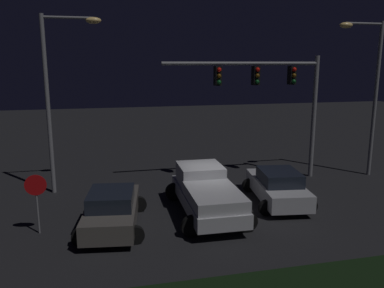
{
  "coord_description": "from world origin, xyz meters",
  "views": [
    {
      "loc": [
        -4.52,
        -15.27,
        6.12
      ],
      "look_at": [
        -0.47,
        1.99,
        2.43
      ],
      "focal_mm": 36.48,
      "sensor_mm": 36.0,
      "label": 1
    }
  ],
  "objects": [
    {
      "name": "traffic_signal_gantry",
      "position": [
        4.13,
        3.41,
        4.9
      ],
      "size": [
        8.32,
        0.56,
        6.5
      ],
      "color": "slate",
      "rests_on": "ground_plane"
    },
    {
      "name": "ground_plane",
      "position": [
        0.0,
        0.0,
        0.0
      ],
      "size": [
        80.0,
        80.0,
        0.0
      ],
      "primitive_type": "plane",
      "color": "black"
    },
    {
      "name": "stop_sign",
      "position": [
        -6.92,
        -1.02,
        1.56
      ],
      "size": [
        0.76,
        0.08,
        2.23
      ],
      "color": "slate",
      "rests_on": "ground_plane"
    },
    {
      "name": "pickup_truck",
      "position": [
        -0.46,
        -0.48,
        1.0
      ],
      "size": [
        2.94,
        5.44,
        1.8
      ],
      "rotation": [
        0.0,
        0.0,
        1.55
      ],
      "color": "#B7B7BC",
      "rests_on": "ground_plane"
    },
    {
      "name": "street_lamp_left",
      "position": [
        -6.36,
        3.72,
        5.2
      ],
      "size": [
        2.68,
        0.44,
        8.27
      ],
      "color": "slate",
      "rests_on": "ground_plane"
    },
    {
      "name": "street_lamp_right",
      "position": [
        9.39,
        2.93,
        5.18
      ],
      "size": [
        2.57,
        0.44,
        8.25
      ],
      "color": "slate",
      "rests_on": "ground_plane"
    },
    {
      "name": "car_sedan_far",
      "position": [
        2.99,
        0.01,
        0.74
      ],
      "size": [
        2.87,
        4.61,
        1.51
      ],
      "rotation": [
        0.0,
        0.0,
        1.43
      ],
      "color": "#B7B7BC",
      "rests_on": "ground_plane"
    },
    {
      "name": "car_sedan",
      "position": [
        -4.28,
        -1.11,
        0.74
      ],
      "size": [
        2.88,
        4.61,
        1.51
      ],
      "rotation": [
        0.0,
        0.0,
        1.43
      ],
      "color": "#514C47",
      "rests_on": "ground_plane"
    }
  ]
}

